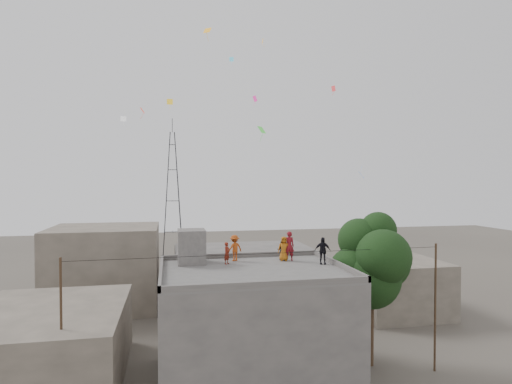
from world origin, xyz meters
TOP-DOWN VIEW (x-y plane):
  - ground at (0.00, 0.00)m, footprint 140.00×140.00m
  - main_building at (0.00, 0.00)m, footprint 10.00×8.00m
  - parapet at (0.00, 0.00)m, footprint 10.00×8.00m
  - stair_head_box at (-3.20, 2.60)m, footprint 1.60×1.80m
  - neighbor_west at (-11.00, 2.00)m, footprint 8.00×10.00m
  - neighbor_north at (2.00, 14.00)m, footprint 12.00×9.00m
  - neighbor_northwest at (-10.00, 16.00)m, footprint 9.00×8.00m
  - neighbor_east at (14.00, 10.00)m, footprint 7.00×8.00m
  - tree at (7.37, 0.60)m, footprint 4.90×4.60m
  - utility_line at (0.50, -1.25)m, footprint 20.12×0.62m
  - transmission_tower at (-4.00, 40.00)m, footprint 2.97×2.97m
  - person_red_adult at (2.70, 2.29)m, footprint 0.69×0.48m
  - person_orange_child at (2.37, 2.29)m, footprint 0.82×0.64m
  - person_dark_child at (2.33, 2.58)m, footprint 0.72×0.66m
  - person_dark_adult at (4.31, 0.79)m, footprint 1.00×0.61m
  - person_orange_adult at (-0.59, 2.85)m, footprint 1.17×0.96m
  - person_red_child at (-1.17, 1.97)m, footprint 0.54×0.55m
  - kites at (0.61, 7.90)m, footprint 17.84×15.41m

SIDE VIEW (x-z plane):
  - ground at x=0.00m, z-range 0.00..0.00m
  - neighbor_west at x=-11.00m, z-range 0.00..4.00m
  - neighbor_east at x=14.00m, z-range 0.00..4.40m
  - neighbor_north at x=2.00m, z-range 0.00..5.00m
  - main_building at x=0.00m, z-range 0.00..6.10m
  - neighbor_northwest at x=-10.00m, z-range 0.00..7.00m
  - utility_line at x=0.50m, z-range 0.13..7.53m
  - tree at x=7.37m, z-range 1.55..10.65m
  - parapet at x=0.00m, z-range 6.10..6.40m
  - person_dark_child at x=2.33m, z-range 6.10..7.29m
  - person_red_child at x=-1.17m, z-range 6.10..7.38m
  - person_orange_child at x=2.37m, z-range 6.10..7.59m
  - person_orange_adult at x=-0.59m, z-range 6.10..7.68m
  - person_dark_adult at x=4.31m, z-range 6.10..7.69m
  - person_red_adult at x=2.70m, z-range 6.10..7.90m
  - stair_head_box at x=-3.20m, z-range 6.10..8.10m
  - transmission_tower at x=-4.00m, z-range -0.93..19.07m
  - kites at x=0.61m, z-range 10.97..22.39m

